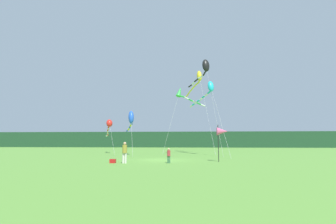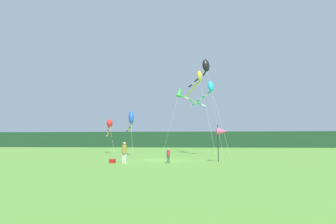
% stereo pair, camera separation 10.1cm
% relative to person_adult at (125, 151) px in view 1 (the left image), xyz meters
% --- Properties ---
extents(ground_plane, '(120.00, 120.00, 0.00)m').
position_rel_person_adult_xyz_m(ground_plane, '(2.71, 3.39, -0.93)').
color(ground_plane, '#5B9338').
extents(distant_treeline, '(108.00, 3.18, 4.35)m').
position_rel_person_adult_xyz_m(distant_treeline, '(2.71, 48.39, 1.24)').
color(distant_treeline, '#1E4228').
rests_on(distant_treeline, ground).
extents(person_adult, '(0.37, 0.37, 1.67)m').
position_rel_person_adult_xyz_m(person_adult, '(0.00, 0.00, 0.00)').
color(person_adult, silver).
rests_on(person_adult, ground).
extents(person_child, '(0.26, 0.26, 1.18)m').
position_rel_person_adult_xyz_m(person_child, '(3.48, 0.35, -0.27)').
color(person_child, '#3F724C').
rests_on(person_child, ground).
extents(cooler_box, '(0.45, 0.35, 0.31)m').
position_rel_person_adult_xyz_m(cooler_box, '(-0.99, 0.17, -0.78)').
color(cooler_box, red).
rests_on(cooler_box, ground).
extents(banner_flag_pole, '(0.90, 0.70, 3.13)m').
position_rel_person_adult_xyz_m(banner_flag_pole, '(7.94, 1.98, 1.61)').
color(banner_flag_pole, black).
rests_on(banner_flag_pole, ground).
extents(kite_cyan, '(4.00, 8.80, 9.20)m').
position_rel_person_adult_xyz_m(kite_cyan, '(7.62, 10.64, 7.17)').
color(kite_cyan, '#B2B2B2').
rests_on(kite_cyan, ground).
extents(kite_green, '(5.90, 5.24, 9.22)m').
position_rel_person_adult_xyz_m(kite_green, '(4.39, 13.59, 7.29)').
color(kite_green, '#B2B2B2').
rests_on(kite_green, ground).
extents(kite_yellow, '(3.72, 10.27, 12.31)m').
position_rel_person_adult_xyz_m(kite_yellow, '(6.70, 16.32, 10.16)').
color(kite_yellow, '#B2B2B2').
rests_on(kite_yellow, ground).
extents(kite_black, '(3.79, 8.33, 12.60)m').
position_rel_person_adult_xyz_m(kite_black, '(7.38, 12.23, 10.53)').
color(kite_black, '#B2B2B2').
rests_on(kite_black, ground).
extents(kite_blue, '(2.28, 5.67, 5.61)m').
position_rel_person_adult_xyz_m(kite_blue, '(-1.98, 10.14, 3.59)').
color(kite_blue, '#B2B2B2').
rests_on(kite_blue, ground).
extents(kite_red, '(4.18, 8.67, 5.01)m').
position_rel_person_adult_xyz_m(kite_red, '(-6.23, 14.60, 3.15)').
color(kite_red, '#B2B2B2').
rests_on(kite_red, ground).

